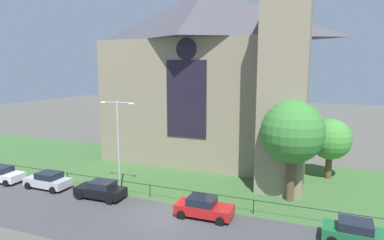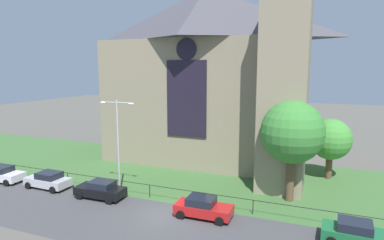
{
  "view_description": "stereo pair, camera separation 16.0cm",
  "coord_description": "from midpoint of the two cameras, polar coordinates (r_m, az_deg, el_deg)",
  "views": [
    {
      "loc": [
        10.44,
        -21.26,
        10.87
      ],
      "look_at": [
        -1.11,
        8.0,
        5.97
      ],
      "focal_mm": 31.18,
      "sensor_mm": 36.0,
      "label": 1
    },
    {
      "loc": [
        10.59,
        -21.2,
        10.87
      ],
      "look_at": [
        -1.11,
        8.0,
        5.97
      ],
      "focal_mm": 31.18,
      "sensor_mm": 36.0,
      "label": 2
    }
  ],
  "objects": [
    {
      "name": "parked_car_red",
      "position": [
        25.34,
        2.1,
        -14.71
      ],
      "size": [
        4.22,
        2.06,
        1.51
      ],
      "rotation": [
        0.0,
        0.0,
        0.01
      ],
      "color": "#B21919",
      "rests_on": "ground"
    },
    {
      "name": "tree_right_far",
      "position": [
        35.5,
        22.73,
        -3.1
      ],
      "size": [
        4.05,
        4.05,
        6.01
      ],
      "color": "brown",
      "rests_on": "ground"
    },
    {
      "name": "parked_car_white",
      "position": [
        37.45,
        -29.61,
        -8.03
      ],
      "size": [
        4.27,
        2.16,
        1.51
      ],
      "rotation": [
        0.0,
        0.0,
        0.04
      ],
      "color": "silver",
      "rests_on": "ground"
    },
    {
      "name": "church_building",
      "position": [
        39.33,
        3.3,
        7.96
      ],
      "size": [
        23.2,
        16.2,
        26.0
      ],
      "color": "gray",
      "rests_on": "ground"
    },
    {
      "name": "parked_car_silver",
      "position": [
        33.62,
        -23.25,
        -9.43
      ],
      "size": [
        4.23,
        2.09,
        1.51
      ],
      "rotation": [
        0.0,
        0.0,
        3.12
      ],
      "color": "#B7B7BC",
      "rests_on": "ground"
    },
    {
      "name": "grass_verge",
      "position": [
        32.92,
        1.97,
        -10.44
      ],
      "size": [
        120.0,
        20.0,
        0.01
      ],
      "primitive_type": "cube",
      "color": "#3D6633",
      "rests_on": "ground"
    },
    {
      "name": "parked_car_black",
      "position": [
        29.7,
        -15.2,
        -11.41
      ],
      "size": [
        4.24,
        2.1,
        1.51
      ],
      "rotation": [
        0.0,
        0.0,
        3.16
      ],
      "color": "black",
      "rests_on": "ground"
    },
    {
      "name": "parked_car_green",
      "position": [
        24.13,
        26.56,
        -16.95
      ],
      "size": [
        4.27,
        2.17,
        1.51
      ],
      "rotation": [
        0.0,
        0.0,
        -0.04
      ],
      "color": "#196033",
      "rests_on": "ground"
    },
    {
      "name": "road_asphalt",
      "position": [
        24.47,
        -6.42,
        -17.58
      ],
      "size": [
        120.0,
        8.0,
        0.01
      ],
      "primitive_type": "cube",
      "color": "#424244",
      "rests_on": "ground"
    },
    {
      "name": "streetlamp_near",
      "position": [
        29.22,
        -12.41,
        -2.51
      ],
      "size": [
        3.37,
        0.26,
        8.2
      ],
      "color": "#B2B2B7",
      "rests_on": "ground"
    },
    {
      "name": "tree_right_near",
      "position": [
        28.05,
        16.92,
        -2.06
      ],
      "size": [
        5.11,
        5.11,
        8.35
      ],
      "color": "brown",
      "rests_on": "ground"
    },
    {
      "name": "ground",
      "position": [
        34.71,
        3.11,
        -9.42
      ],
      "size": [
        160.0,
        160.0,
        0.0
      ],
      "primitive_type": "plane",
      "color": "#56544C"
    },
    {
      "name": "iron_railing",
      "position": [
        28.95,
        -7.1,
        -11.19
      ],
      "size": [
        35.3,
        0.07,
        1.13
      ],
      "color": "black",
      "rests_on": "ground"
    }
  ]
}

